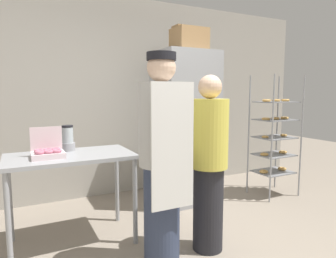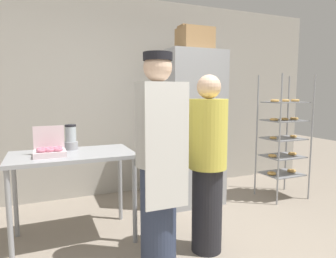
{
  "view_description": "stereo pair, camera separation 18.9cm",
  "coord_description": "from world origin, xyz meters",
  "px_view_note": "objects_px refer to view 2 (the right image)",
  "views": [
    {
      "loc": [
        -1.27,
        -1.71,
        1.43
      ],
      "look_at": [
        -0.0,
        0.81,
        1.09
      ],
      "focal_mm": 32.0,
      "sensor_mm": 36.0,
      "label": 1
    },
    {
      "loc": [
        -1.1,
        -1.79,
        1.43
      ],
      "look_at": [
        -0.0,
        0.81,
        1.09
      ],
      "focal_mm": 32.0,
      "sensor_mm": 36.0,
      "label": 2
    }
  ],
  "objects_px": {
    "cardboard_storage_box": "(195,39)",
    "person_baker": "(158,158)",
    "blender_pitcher": "(71,138)",
    "refrigerator": "(191,128)",
    "baking_rack": "(283,137)",
    "donut_box": "(50,151)",
    "person_customer": "(208,163)"
  },
  "relations": [
    {
      "from": "cardboard_storage_box",
      "to": "person_baker",
      "type": "bearing_deg",
      "value": -128.72
    },
    {
      "from": "donut_box",
      "to": "cardboard_storage_box",
      "type": "xyz_separation_m",
      "value": [
        1.75,
        0.52,
        1.19
      ]
    },
    {
      "from": "refrigerator",
      "to": "blender_pitcher",
      "type": "height_order",
      "value": "refrigerator"
    },
    {
      "from": "donut_box",
      "to": "blender_pitcher",
      "type": "xyz_separation_m",
      "value": [
        0.21,
        0.26,
        0.06
      ]
    },
    {
      "from": "baking_rack",
      "to": "person_baker",
      "type": "xyz_separation_m",
      "value": [
        -2.16,
        -0.87,
        0.08
      ]
    },
    {
      "from": "baking_rack",
      "to": "person_customer",
      "type": "xyz_separation_m",
      "value": [
        -1.68,
        -0.84,
        -0.02
      ]
    },
    {
      "from": "blender_pitcher",
      "to": "person_baker",
      "type": "distance_m",
      "value": 1.09
    },
    {
      "from": "refrigerator",
      "to": "blender_pitcher",
      "type": "xyz_separation_m",
      "value": [
        -1.52,
        -0.32,
        -0.0
      ]
    },
    {
      "from": "cardboard_storage_box",
      "to": "person_baker",
      "type": "distance_m",
      "value": 1.92
    },
    {
      "from": "baking_rack",
      "to": "person_customer",
      "type": "bearing_deg",
      "value": -153.41
    },
    {
      "from": "donut_box",
      "to": "person_baker",
      "type": "distance_m",
      "value": 1.04
    },
    {
      "from": "cardboard_storage_box",
      "to": "person_customer",
      "type": "relative_size",
      "value": 0.26
    },
    {
      "from": "baking_rack",
      "to": "donut_box",
      "type": "height_order",
      "value": "baking_rack"
    },
    {
      "from": "person_baker",
      "to": "person_customer",
      "type": "bearing_deg",
      "value": 3.42
    },
    {
      "from": "baking_rack",
      "to": "blender_pitcher",
      "type": "height_order",
      "value": "baking_rack"
    },
    {
      "from": "baking_rack",
      "to": "blender_pitcher",
      "type": "bearing_deg",
      "value": 179.16
    },
    {
      "from": "cardboard_storage_box",
      "to": "person_baker",
      "type": "xyz_separation_m",
      "value": [
        -0.94,
        -1.18,
        -1.19
      ]
    },
    {
      "from": "blender_pitcher",
      "to": "cardboard_storage_box",
      "type": "xyz_separation_m",
      "value": [
        1.54,
        0.27,
        1.13
      ]
    },
    {
      "from": "cardboard_storage_box",
      "to": "baking_rack",
      "type": "bearing_deg",
      "value": -14.18
    },
    {
      "from": "blender_pitcher",
      "to": "cardboard_storage_box",
      "type": "bearing_deg",
      "value": 9.81
    },
    {
      "from": "blender_pitcher",
      "to": "person_baker",
      "type": "height_order",
      "value": "person_baker"
    },
    {
      "from": "refrigerator",
      "to": "person_baker",
      "type": "xyz_separation_m",
      "value": [
        -0.92,
        -1.23,
        -0.07
      ]
    },
    {
      "from": "refrigerator",
      "to": "blender_pitcher",
      "type": "relative_size",
      "value": 7.71
    },
    {
      "from": "baking_rack",
      "to": "cardboard_storage_box",
      "type": "bearing_deg",
      "value": 165.82
    },
    {
      "from": "cardboard_storage_box",
      "to": "donut_box",
      "type": "bearing_deg",
      "value": -163.39
    },
    {
      "from": "cardboard_storage_box",
      "to": "person_customer",
      "type": "height_order",
      "value": "cardboard_storage_box"
    },
    {
      "from": "donut_box",
      "to": "person_customer",
      "type": "xyz_separation_m",
      "value": [
        1.29,
        -0.62,
        -0.1
      ]
    },
    {
      "from": "person_baker",
      "to": "person_customer",
      "type": "xyz_separation_m",
      "value": [
        0.48,
        0.03,
        -0.1
      ]
    },
    {
      "from": "refrigerator",
      "to": "baking_rack",
      "type": "relative_size",
      "value": 1.17
    },
    {
      "from": "donut_box",
      "to": "blender_pitcher",
      "type": "relative_size",
      "value": 1.09
    },
    {
      "from": "refrigerator",
      "to": "baking_rack",
      "type": "height_order",
      "value": "refrigerator"
    },
    {
      "from": "donut_box",
      "to": "cardboard_storage_box",
      "type": "relative_size",
      "value": 0.67
    }
  ]
}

